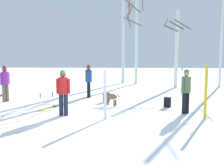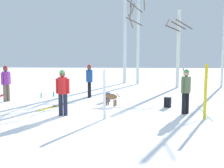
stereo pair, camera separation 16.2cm
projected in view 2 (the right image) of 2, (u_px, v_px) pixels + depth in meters
The scene contains 18 objects.
ground_plane at pixel (90, 115), 9.98m from camera, with size 60.00×60.00×0.00m, color white.
person_0 at pixel (89, 79), 13.79m from camera, with size 0.34×0.52×1.72m.
person_1 at pixel (186, 88), 10.09m from camera, with size 0.43×0.37×1.72m.
person_2 at pixel (6, 81), 12.66m from camera, with size 0.34×0.47×1.72m.
person_3 at pixel (63, 89), 9.82m from camera, with size 0.52×0.34×1.72m.
dog at pixel (110, 97), 11.71m from camera, with size 0.82×0.48×0.57m.
ski_pair_planted_0 at pixel (104, 95), 9.29m from camera, with size 0.13×0.12×1.77m.
ski_pair_planted_1 at pixel (205, 92), 9.32m from camera, with size 0.13×0.07×1.95m.
ski_pair_lying_0 at pixel (2, 95), 14.42m from camera, with size 0.42×1.66×0.05m.
ski_pair_lying_1 at pixel (54, 107), 11.47m from camera, with size 0.97×1.76×0.05m.
ski_poles_0 at pixel (183, 81), 14.17m from camera, with size 0.07×0.21×1.50m.
backpack_1 at pixel (168, 102), 11.37m from camera, with size 0.33×0.34×0.44m.
backpack_2 at pixel (107, 97), 12.65m from camera, with size 0.33×0.34×0.44m.
water_bottle_0 at pixel (53, 94), 14.10m from camera, with size 0.06×0.06×0.26m.
water_bottle_1 at pixel (41, 95), 13.80m from camera, with size 0.06×0.06×0.24m.
birch_tree_1 at pixel (125, 36), 19.95m from camera, with size 0.83×1.32×6.71m.
birch_tree_2 at pixel (138, 30), 19.28m from camera, with size 1.63×1.59×7.50m.
birch_tree_3 at pixel (178, 47), 17.38m from camera, with size 1.74×1.79×5.07m.
Camera 2 is at (1.39, -9.71, 2.36)m, focal length 42.48 mm.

